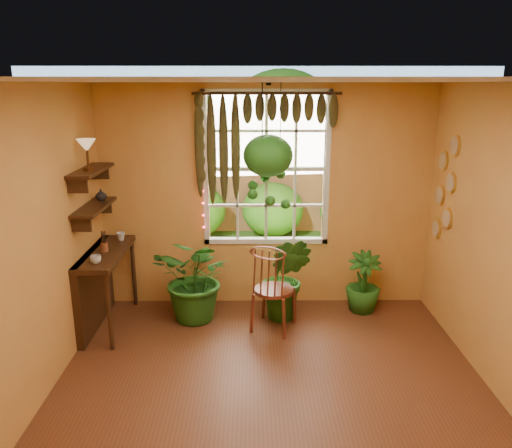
{
  "coord_description": "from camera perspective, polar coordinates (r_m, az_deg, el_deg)",
  "views": [
    {
      "loc": [
        -0.17,
        -3.65,
        2.68
      ],
      "look_at": [
        -0.13,
        1.15,
        1.33
      ],
      "focal_mm": 35.0,
      "sensor_mm": 36.0,
      "label": 1
    }
  ],
  "objects": [
    {
      "name": "tiffany_lamp",
      "position": [
        5.43,
        -18.8,
        8.29
      ],
      "size": [
        0.2,
        0.2,
        0.33
      ],
      "color": "#513117",
      "rests_on": "shelf_upper"
    },
    {
      "name": "potted_plant_left",
      "position": [
        5.83,
        -6.7,
        -6.16
      ],
      "size": [
        1.18,
        1.12,
        1.04
      ],
      "primitive_type": "imported",
      "rotation": [
        0.0,
        0.0,
        -0.42
      ],
      "color": "#134713",
      "rests_on": "floor"
    },
    {
      "name": "cup_a",
      "position": [
        5.39,
        -17.85,
        -3.88
      ],
      "size": [
        0.12,
        0.12,
        0.09
      ],
      "primitive_type": "imported",
      "rotation": [
        0.0,
        0.0,
        -0.06
      ],
      "color": "silver",
      "rests_on": "counter_ledge"
    },
    {
      "name": "counter_ledge",
      "position": [
        5.92,
        -17.61,
        -6.13
      ],
      "size": [
        0.4,
        1.2,
        0.9
      ],
      "color": "#3B2310",
      "rests_on": "floor"
    },
    {
      "name": "wall_plates",
      "position": [
        5.95,
        20.76,
        3.74
      ],
      "size": [
        0.04,
        0.32,
        1.1
      ],
      "primitive_type": null,
      "color": "beige",
      "rests_on": "wall_right"
    },
    {
      "name": "floor",
      "position": [
        4.53,
        1.9,
        -20.6
      ],
      "size": [
        4.5,
        4.5,
        0.0
      ],
      "primitive_type": "plane",
      "color": "#5F2E1B",
      "rests_on": "ground"
    },
    {
      "name": "hanging_basket",
      "position": [
        5.73,
        1.38,
        7.31
      ],
      "size": [
        0.57,
        0.57,
        1.43
      ],
      "color": "black",
      "rests_on": "ceiling"
    },
    {
      "name": "wall_left",
      "position": [
        4.29,
        -25.75,
        -3.98
      ],
      "size": [
        0.0,
        4.5,
        4.5
      ],
      "primitive_type": "plane",
      "rotation": [
        1.57,
        0.0,
        1.57
      ],
      "color": "gold",
      "rests_on": "floor"
    },
    {
      "name": "shelf_lower",
      "position": [
        5.66,
        -17.98,
        1.86
      ],
      "size": [
        0.25,
        0.9,
        0.04
      ],
      "primitive_type": "cube",
      "color": "#3B2310",
      "rests_on": "wall_left"
    },
    {
      "name": "windsor_chair",
      "position": [
        5.64,
        1.93,
        -8.8
      ],
      "size": [
        0.58,
        0.59,
        1.19
      ],
      "rotation": [
        0.0,
        0.0,
        -0.38
      ],
      "color": "maroon",
      "rests_on": "floor"
    },
    {
      "name": "ceiling",
      "position": [
        3.65,
        2.3,
        16.0
      ],
      "size": [
        4.5,
        4.5,
        0.0
      ],
      "primitive_type": "plane",
      "rotation": [
        3.14,
        0.0,
        0.0
      ],
      "color": "white",
      "rests_on": "wall_back"
    },
    {
      "name": "brush_jar",
      "position": [
        5.72,
        -16.99,
        -1.92
      ],
      "size": [
        0.08,
        0.08,
        0.29
      ],
      "color": "brown",
      "rests_on": "counter_ledge"
    },
    {
      "name": "potted_plant_right",
      "position": [
        6.2,
        12.16,
        -6.54
      ],
      "size": [
        0.42,
        0.42,
        0.74
      ],
      "primitive_type": "imported",
      "rotation": [
        0.0,
        0.0,
        0.0
      ],
      "color": "#134713",
      "rests_on": "floor"
    },
    {
      "name": "shelf_upper",
      "position": [
        5.59,
        -18.33,
        5.85
      ],
      "size": [
        0.25,
        0.9,
        0.04
      ],
      "primitive_type": "cube",
      "color": "#3B2310",
      "rests_on": "wall_left"
    },
    {
      "name": "shelf_vase",
      "position": [
        5.87,
        -17.3,
        3.22
      ],
      "size": [
        0.14,
        0.14,
        0.13
      ],
      "primitive_type": "imported",
      "rotation": [
        0.0,
        0.0,
        -0.15
      ],
      "color": "#B2AD99",
      "rests_on": "shelf_lower"
    },
    {
      "name": "backyard",
      "position": [
        10.62,
        1.77,
        8.14
      ],
      "size": [
        14.0,
        10.0,
        12.0
      ],
      "color": "#1D5217",
      "rests_on": "ground"
    },
    {
      "name": "window",
      "position": [
        6.01,
        1.17,
        6.32
      ],
      "size": [
        1.52,
        0.1,
        1.86
      ],
      "color": "silver",
      "rests_on": "wall_back"
    },
    {
      "name": "valance_vine",
      "position": [
        5.82,
        0.39,
        11.73
      ],
      "size": [
        1.7,
        0.12,
        1.1
      ],
      "color": "#3B2310",
      "rests_on": "window"
    },
    {
      "name": "cup_b",
      "position": [
        6.09,
        -15.19,
        -1.39
      ],
      "size": [
        0.13,
        0.13,
        0.1
      ],
      "primitive_type": "imported",
      "rotation": [
        0.0,
        0.0,
        -0.39
      ],
      "color": "beige",
      "rests_on": "counter_ledge"
    },
    {
      "name": "wall_back",
      "position": [
        6.05,
        1.16,
        2.99
      ],
      "size": [
        4.0,
        0.0,
        4.0
      ],
      "primitive_type": "plane",
      "rotation": [
        1.57,
        0.0,
        0.0
      ],
      "color": "gold",
      "rests_on": "floor"
    },
    {
      "name": "string_lights",
      "position": [
        5.94,
        -6.2,
        6.6
      ],
      "size": [
        0.03,
        0.03,
        1.54
      ],
      "primitive_type": null,
      "color": "#FF2633",
      "rests_on": "window"
    },
    {
      "name": "potted_plant_mid",
      "position": [
        5.82,
        3.47,
        -6.21
      ],
      "size": [
        0.69,
        0.63,
        1.03
      ],
      "primitive_type": "imported",
      "rotation": [
        0.0,
        0.0,
        -0.37
      ],
      "color": "#134713",
      "rests_on": "floor"
    }
  ]
}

